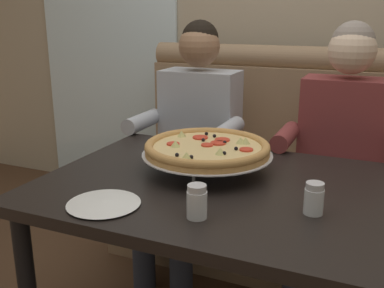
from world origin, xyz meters
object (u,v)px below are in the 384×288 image
at_px(diner_right, 341,150).
at_px(plate_near_left, 104,202).
at_px(diner_left, 192,133).
at_px(shaker_oregano, 314,201).
at_px(shaker_pepper_flakes, 197,204).
at_px(booth_bench, 272,183).
at_px(dining_table, 213,205).
at_px(pizza, 207,149).

bearing_deg(diner_right, plate_near_left, -121.52).
distance_m(diner_left, shaker_oregano, 1.08).
xyz_separation_m(diner_right, shaker_pepper_flakes, (-0.31, -0.95, 0.07)).
height_order(booth_bench, dining_table, booth_bench).
height_order(dining_table, shaker_pepper_flakes, shaker_pepper_flakes).
bearing_deg(diner_right, booth_bench, 143.98).
bearing_deg(pizza, diner_left, 118.35).
relative_size(booth_bench, diner_left, 1.28).
relative_size(booth_bench, shaker_oregano, 16.87).
distance_m(shaker_oregano, plate_near_left, 0.63).
bearing_deg(diner_right, diner_left, 180.00).
distance_m(dining_table, shaker_oregano, 0.41).
bearing_deg(diner_left, diner_right, 0.00).
xyz_separation_m(booth_bench, pizza, (-0.06, -0.83, 0.42)).
bearing_deg(plate_near_left, diner_right, 58.48).
xyz_separation_m(dining_table, diner_left, (-0.37, 0.66, 0.06)).
bearing_deg(booth_bench, dining_table, -90.00).
xyz_separation_m(booth_bench, shaker_pepper_flakes, (0.06, -1.22, 0.38)).
relative_size(diner_right, shaker_oregano, 13.21).
xyz_separation_m(booth_bench, shaker_oregano, (0.36, -1.05, 0.38)).
bearing_deg(pizza, dining_table, -57.62).
distance_m(dining_table, pizza, 0.21).
bearing_deg(booth_bench, shaker_pepper_flakes, -87.18).
distance_m(diner_right, shaker_pepper_flakes, 1.00).
xyz_separation_m(booth_bench, dining_table, (0.00, -0.93, 0.25)).
bearing_deg(diner_left, plate_near_left, -82.50).
height_order(dining_table, pizza, pizza).
relative_size(booth_bench, shaker_pepper_flakes, 16.22).
xyz_separation_m(diner_left, shaker_oregano, (0.73, -0.79, 0.07)).
relative_size(pizza, shaker_oregano, 5.01).
bearing_deg(dining_table, diner_right, 61.06).
bearing_deg(pizza, booth_bench, 85.90).
xyz_separation_m(dining_table, pizza, (-0.06, 0.09, 0.18)).
bearing_deg(diner_left, pizza, -61.65).
relative_size(shaker_pepper_flakes, plate_near_left, 0.44).
height_order(booth_bench, shaker_pepper_flakes, booth_bench).
xyz_separation_m(shaker_oregano, plate_near_left, (-0.60, -0.20, -0.03)).
relative_size(shaker_oregano, shaker_pepper_flakes, 0.96).
bearing_deg(dining_table, plate_near_left, -126.42).
height_order(pizza, plate_near_left, pizza).
distance_m(pizza, plate_near_left, 0.46).
height_order(dining_table, shaker_oregano, shaker_oregano).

